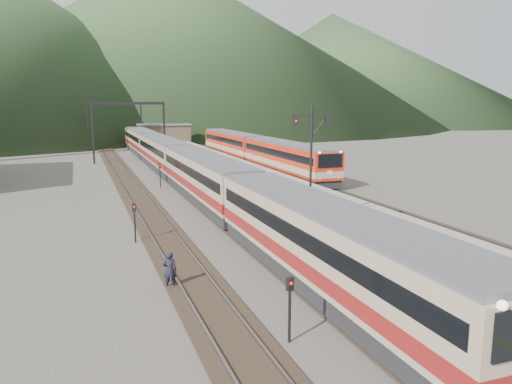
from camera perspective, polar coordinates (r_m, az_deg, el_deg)
name	(u,v)px	position (r m, az deg, el deg)	size (l,w,h in m)	color
ground	(386,338)	(18.24, 14.59, -15.85)	(400.00, 400.00, 0.00)	#47423D
track_main	(172,176)	(54.81, -9.57, 1.83)	(2.60, 200.00, 0.23)	black
track_far	(125,178)	(54.16, -14.78, 1.54)	(2.60, 200.00, 0.23)	black
track_second	(271,171)	(57.92, 1.70, 2.42)	(2.60, 200.00, 0.23)	black
platform	(227,172)	(54.09, -3.35, 2.31)	(8.00, 100.00, 1.00)	gray
gantry_near	(129,120)	(68.76, -14.34, 7.95)	(9.55, 0.25, 8.00)	black
gantry_far	(115,116)	(93.67, -15.86, 8.40)	(9.55, 0.25, 8.00)	black
station_shed	(164,132)	(92.80, -10.43, 6.73)	(9.40, 4.40, 3.10)	brown
hill_b	(160,38)	(248.36, -10.95, 16.86)	(220.00, 220.00, 75.00)	#2C4928
hill_c	(331,67)	(253.94, 8.61, 13.95)	(160.00, 160.00, 50.00)	#2C4928
main_train	(180,163)	(49.87, -8.65, 3.33)	(2.98, 81.62, 3.64)	tan
second_train	(255,150)	(62.63, -0.07, 4.78)	(2.88, 39.27, 3.52)	red
signal_mast	(311,153)	(27.89, 6.32, 4.47)	(2.14, 0.72, 6.80)	black
short_signal_a	(290,301)	(16.86, 3.87, -12.30)	(0.26, 0.23, 2.27)	black
short_signal_b	(160,172)	(47.78, -10.92, 2.26)	(0.24, 0.20, 2.27)	black
short_signal_c	(135,218)	(29.18, -13.71, -2.86)	(0.26, 0.22, 2.27)	black
worker	(170,270)	(21.97, -9.82, -8.78)	(0.60, 0.39, 1.64)	black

